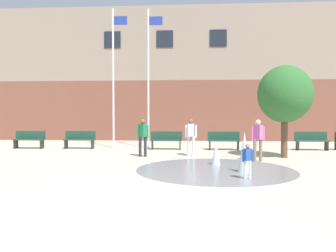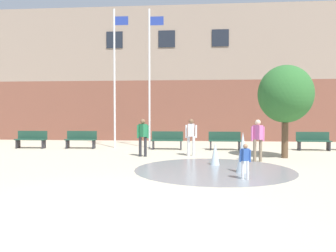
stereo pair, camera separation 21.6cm
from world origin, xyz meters
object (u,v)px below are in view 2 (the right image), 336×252
at_px(teen_by_trashcan, 143,135).
at_px(flagpole_left, 115,74).
at_px(flagpole_right, 150,74).
at_px(park_bench_left_of_flagpoles, 81,139).
at_px(park_bench_under_right_flagpole, 225,140).
at_px(park_bench_center, 167,140).
at_px(adult_watching, 191,134).
at_px(street_tree_near_building, 285,94).
at_px(adult_near_bench, 258,137).
at_px(park_bench_far_left, 31,139).
at_px(park_bench_near_trashcan, 313,141).
at_px(child_with_pink_shirt, 245,159).

bearing_deg(teen_by_trashcan, flagpole_left, 163.95).
distance_m(flagpole_left, flagpole_right, 1.86).
height_order(park_bench_left_of_flagpoles, teen_by_trashcan, teen_by_trashcan).
bearing_deg(flagpole_right, park_bench_under_right_flagpole, -9.26).
distance_m(park_bench_center, adult_watching, 2.79).
bearing_deg(street_tree_near_building, park_bench_left_of_flagpoles, 163.32).
relative_size(park_bench_left_of_flagpoles, adult_near_bench, 1.01).
distance_m(park_bench_under_right_flagpole, adult_watching, 3.00).
xyz_separation_m(park_bench_far_left, street_tree_near_building, (12.22, -2.76, 2.12)).
height_order(park_bench_left_of_flagpoles, flagpole_left, flagpole_left).
relative_size(park_bench_near_trashcan, flagpole_right, 0.22).
xyz_separation_m(park_bench_under_right_flagpole, child_with_pink_shirt, (-0.12, -7.38, 0.10)).
relative_size(adult_watching, flagpole_left, 0.22).
distance_m(adult_watching, street_tree_near_building, 4.19).
bearing_deg(park_bench_center, teen_by_trashcan, -105.82).
xyz_separation_m(child_with_pink_shirt, street_tree_near_building, (2.30, 4.60, 2.02)).
bearing_deg(adult_watching, park_bench_center, -138.27).
xyz_separation_m(park_bench_far_left, park_bench_left_of_flagpoles, (2.63, 0.12, 0.00)).
height_order(park_bench_under_right_flagpole, adult_near_bench, adult_near_bench).
xyz_separation_m(adult_near_bench, flagpole_right, (-4.72, 4.55, 2.94)).
xyz_separation_m(park_bench_far_left, park_bench_near_trashcan, (14.37, 0.15, 0.00)).
bearing_deg(flagpole_right, adult_watching, -54.59).
distance_m(teen_by_trashcan, adult_watching, 2.07).
relative_size(adult_near_bench, adult_watching, 1.00).
bearing_deg(park_bench_center, flagpole_left, 167.44).
bearing_deg(adult_watching, park_bench_left_of_flagpoles, -98.89).
bearing_deg(flagpole_right, park_bench_center, -33.29).
bearing_deg(teen_by_trashcan, adult_near_bench, 30.06).
distance_m(park_bench_left_of_flagpoles, park_bench_under_right_flagpole, 7.40).
height_order(park_bench_center, adult_near_bench, adult_near_bench).
distance_m(park_bench_left_of_flagpoles, park_bench_center, 4.51).
xyz_separation_m(park_bench_center, park_bench_under_right_flagpole, (2.89, 0.00, 0.00)).
distance_m(teen_by_trashcan, street_tree_near_building, 6.10).
bearing_deg(child_with_pink_shirt, park_bench_center, -99.82).
distance_m(park_bench_left_of_flagpoles, flagpole_left, 3.85).
xyz_separation_m(park_bench_near_trashcan, flagpole_left, (-10.05, 0.50, 3.42)).
bearing_deg(park_bench_left_of_flagpoles, adult_watching, -23.92).
xyz_separation_m(park_bench_center, flagpole_right, (-0.96, 0.63, 3.39)).
height_order(flagpole_left, street_tree_near_building, flagpole_left).
relative_size(park_bench_left_of_flagpoles, teen_by_trashcan, 1.01).
xyz_separation_m(park_bench_under_right_flagpole, street_tree_near_building, (2.18, -2.78, 2.12)).
bearing_deg(park_bench_under_right_flagpole, adult_watching, -123.92).
bearing_deg(park_bench_near_trashcan, adult_watching, -156.64).
relative_size(park_bench_left_of_flagpoles, adult_watching, 1.01).
height_order(teen_by_trashcan, adult_watching, same).
bearing_deg(park_bench_under_right_flagpole, teen_by_trashcan, -142.56).
relative_size(teen_by_trashcan, street_tree_near_building, 0.42).
bearing_deg(park_bench_center, park_bench_under_right_flagpole, 0.03).
bearing_deg(park_bench_under_right_flagpole, flagpole_left, 173.73).
bearing_deg(park_bench_near_trashcan, adult_near_bench, -130.54).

